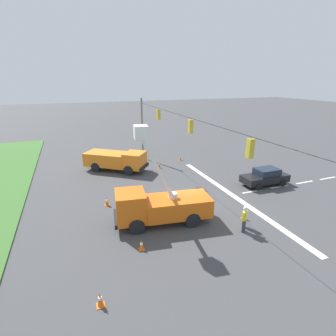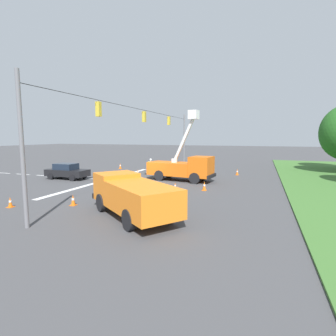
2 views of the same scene
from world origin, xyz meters
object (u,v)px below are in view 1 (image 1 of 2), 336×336
at_px(traffic_cone_foreground_right, 244,215).
at_px(traffic_cone_lane_edge_a, 186,193).
at_px(traffic_cone_lane_edge_b, 180,158).
at_px(traffic_cone_far_right, 107,201).
at_px(traffic_cone_mid_right, 141,245).
at_px(sedan_black, 265,177).
at_px(road_worker, 245,218).
at_px(traffic_cone_mid_left, 100,299).
at_px(traffic_cone_far_left, 159,165).
at_px(utility_truck_support_near, 116,160).
at_px(utility_truck_bucket_lift, 159,204).
at_px(traffic_cone_near_bucket, 134,195).

height_order(traffic_cone_foreground_right, traffic_cone_lane_edge_a, traffic_cone_lane_edge_a).
xyz_separation_m(traffic_cone_lane_edge_b, traffic_cone_far_right, (-8.85, 9.95, 0.05)).
bearing_deg(traffic_cone_lane_edge_a, traffic_cone_mid_right, 135.51).
relative_size(sedan_black, road_worker, 2.44).
bearing_deg(sedan_black, traffic_cone_lane_edge_a, 90.08).
xyz_separation_m(road_worker, traffic_cone_mid_left, (-2.66, 9.23, -0.66)).
height_order(traffic_cone_mid_left, traffic_cone_far_left, traffic_cone_mid_left).
bearing_deg(utility_truck_support_near, traffic_cone_lane_edge_b, -83.41).
bearing_deg(traffic_cone_foreground_right, traffic_cone_lane_edge_b, -5.64).
xyz_separation_m(utility_truck_bucket_lift, traffic_cone_foreground_right, (-1.62, -5.63, -1.06)).
distance_m(traffic_cone_foreground_right, traffic_cone_mid_right, 7.57).
bearing_deg(traffic_cone_mid_right, traffic_cone_far_right, 9.10).
distance_m(road_worker, traffic_cone_far_right, 10.16).
distance_m(traffic_cone_near_bucket, traffic_cone_far_left, 8.01).
bearing_deg(traffic_cone_mid_left, traffic_cone_foreground_right, -68.74).
xyz_separation_m(utility_truck_support_near, traffic_cone_lane_edge_b, (0.90, -7.75, -0.88)).
height_order(utility_truck_support_near, traffic_cone_foreground_right, utility_truck_support_near).
xyz_separation_m(sedan_black, traffic_cone_far_left, (8.11, 7.45, -0.46)).
bearing_deg(traffic_cone_far_right, road_worker, -131.90).
distance_m(sedan_black, road_worker, 8.82).
distance_m(utility_truck_bucket_lift, traffic_cone_mid_left, 7.31).
relative_size(traffic_cone_lane_edge_b, traffic_cone_far_right, 0.87).
height_order(traffic_cone_mid_right, traffic_cone_far_left, traffic_cone_far_left).
height_order(sedan_black, traffic_cone_far_right, sedan_black).
xyz_separation_m(utility_truck_support_near, traffic_cone_near_bucket, (-7.42, -0.05, -0.90)).
xyz_separation_m(traffic_cone_mid_left, traffic_cone_far_left, (16.63, -8.38, -0.01)).
bearing_deg(traffic_cone_far_left, traffic_cone_mid_left, 153.26).
height_order(traffic_cone_foreground_right, traffic_cone_far_left, traffic_cone_far_left).
height_order(traffic_cone_foreground_right, traffic_cone_lane_edge_b, traffic_cone_foreground_right).
bearing_deg(traffic_cone_foreground_right, road_worker, 143.19).
distance_m(traffic_cone_mid_right, traffic_cone_far_left, 14.61).
xyz_separation_m(sedan_black, traffic_cone_mid_left, (-8.52, 15.82, -0.45)).
xyz_separation_m(road_worker, traffic_cone_lane_edge_b, (15.62, -2.40, -0.69)).
bearing_deg(traffic_cone_foreground_right, traffic_cone_far_left, 8.27).
distance_m(traffic_cone_mid_left, traffic_cone_mid_right, 4.15).
relative_size(utility_truck_bucket_lift, traffic_cone_far_right, 9.05).
xyz_separation_m(traffic_cone_mid_right, traffic_cone_near_bucket, (6.80, -1.24, -0.02)).
height_order(sedan_black, traffic_cone_near_bucket, sedan_black).
height_order(traffic_cone_near_bucket, traffic_cone_lane_edge_b, traffic_cone_lane_edge_b).
xyz_separation_m(traffic_cone_foreground_right, traffic_cone_lane_edge_a, (4.53, 2.29, 0.07)).
bearing_deg(traffic_cone_lane_edge_b, traffic_cone_lane_edge_a, 159.27).
height_order(sedan_black, road_worker, road_worker).
height_order(traffic_cone_mid_left, traffic_cone_mid_right, traffic_cone_mid_left).
bearing_deg(utility_truck_support_near, traffic_cone_near_bucket, -179.59).
distance_m(utility_truck_bucket_lift, traffic_cone_lane_edge_a, 4.54).
relative_size(traffic_cone_near_bucket, traffic_cone_far_right, 0.82).
height_order(traffic_cone_mid_right, traffic_cone_far_right, traffic_cone_far_right).
relative_size(sedan_black, traffic_cone_near_bucket, 7.17).
bearing_deg(traffic_cone_foreground_right, utility_truck_bucket_lift, 73.94).
relative_size(traffic_cone_mid_right, traffic_cone_lane_edge_a, 0.81).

